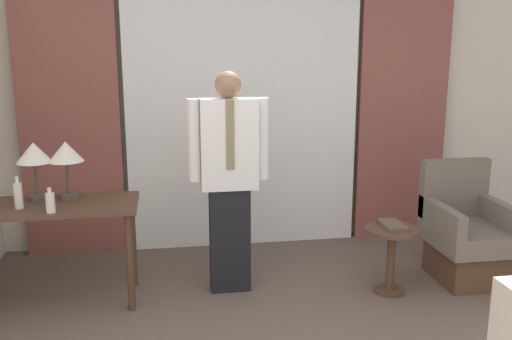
{
  "coord_description": "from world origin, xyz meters",
  "views": [
    {
      "loc": [
        -0.71,
        -2.33,
        1.84
      ],
      "look_at": [
        -0.07,
        1.52,
        0.95
      ],
      "focal_mm": 40.0,
      "sensor_mm": 36.0,
      "label": 1
    }
  ],
  "objects_px": {
    "bottle_near_edge": "(18,195)",
    "armchair": "(466,237)",
    "book": "(392,225)",
    "side_table": "(391,249)",
    "bottle_by_lamp": "(50,202)",
    "table_lamp_left": "(34,156)",
    "desk": "(52,220)",
    "person": "(229,174)",
    "table_lamp_right": "(66,155)"
  },
  "relations": [
    {
      "from": "bottle_near_edge",
      "to": "armchair",
      "type": "relative_size",
      "value": 0.24
    },
    {
      "from": "bottle_near_edge",
      "to": "book",
      "type": "height_order",
      "value": "bottle_near_edge"
    },
    {
      "from": "side_table",
      "to": "book",
      "type": "bearing_deg",
      "value": 72.86
    },
    {
      "from": "bottle_by_lamp",
      "to": "table_lamp_left",
      "type": "bearing_deg",
      "value": 114.05
    },
    {
      "from": "desk",
      "to": "person",
      "type": "bearing_deg",
      "value": 0.97
    },
    {
      "from": "desk",
      "to": "book",
      "type": "relative_size",
      "value": 4.76
    },
    {
      "from": "person",
      "to": "bottle_near_edge",
      "type": "bearing_deg",
      "value": -176.47
    },
    {
      "from": "book",
      "to": "bottle_by_lamp",
      "type": "bearing_deg",
      "value": 179.77
    },
    {
      "from": "bottle_by_lamp",
      "to": "side_table",
      "type": "height_order",
      "value": "bottle_by_lamp"
    },
    {
      "from": "bottle_by_lamp",
      "to": "person",
      "type": "xyz_separation_m",
      "value": [
        1.21,
        0.23,
        0.09
      ]
    },
    {
      "from": "person",
      "to": "side_table",
      "type": "xyz_separation_m",
      "value": [
        1.17,
        -0.26,
        -0.55
      ]
    },
    {
      "from": "person",
      "to": "side_table",
      "type": "distance_m",
      "value": 1.31
    },
    {
      "from": "table_lamp_left",
      "to": "armchair",
      "type": "xyz_separation_m",
      "value": [
        3.21,
        -0.2,
        -0.71
      ]
    },
    {
      "from": "person",
      "to": "armchair",
      "type": "relative_size",
      "value": 1.79
    },
    {
      "from": "book",
      "to": "table_lamp_right",
      "type": "bearing_deg",
      "value": 171.54
    },
    {
      "from": "book",
      "to": "table_lamp_left",
      "type": "bearing_deg",
      "value": 172.25
    },
    {
      "from": "desk",
      "to": "bottle_near_edge",
      "type": "height_order",
      "value": "bottle_near_edge"
    },
    {
      "from": "bottle_near_edge",
      "to": "armchair",
      "type": "distance_m",
      "value": 3.32
    },
    {
      "from": "table_lamp_left",
      "to": "table_lamp_right",
      "type": "height_order",
      "value": "same"
    },
    {
      "from": "bottle_near_edge",
      "to": "bottle_by_lamp",
      "type": "height_order",
      "value": "bottle_near_edge"
    },
    {
      "from": "side_table",
      "to": "book",
      "type": "distance_m",
      "value": 0.18
    },
    {
      "from": "side_table",
      "to": "book",
      "type": "height_order",
      "value": "book"
    },
    {
      "from": "table_lamp_left",
      "to": "bottle_near_edge",
      "type": "bearing_deg",
      "value": -112.0
    },
    {
      "from": "bottle_near_edge",
      "to": "bottle_by_lamp",
      "type": "xyz_separation_m",
      "value": [
        0.23,
        -0.14,
        -0.02
      ]
    },
    {
      "from": "desk",
      "to": "person",
      "type": "xyz_separation_m",
      "value": [
        1.25,
        0.02,
        0.27
      ]
    },
    {
      "from": "table_lamp_left",
      "to": "person",
      "type": "bearing_deg",
      "value": -4.58
    },
    {
      "from": "bottle_near_edge",
      "to": "side_table",
      "type": "distance_m",
      "value": 2.66
    },
    {
      "from": "table_lamp_left",
      "to": "table_lamp_right",
      "type": "bearing_deg",
      "value": 0.0
    },
    {
      "from": "person",
      "to": "book",
      "type": "height_order",
      "value": "person"
    },
    {
      "from": "person",
      "to": "armchair",
      "type": "distance_m",
      "value": 1.93
    },
    {
      "from": "table_lamp_left",
      "to": "table_lamp_right",
      "type": "xyz_separation_m",
      "value": [
        0.22,
        0.0,
        0.0
      ]
    },
    {
      "from": "table_lamp_right",
      "to": "side_table",
      "type": "height_order",
      "value": "table_lamp_right"
    },
    {
      "from": "armchair",
      "to": "bottle_near_edge",
      "type": "bearing_deg",
      "value": 179.92
    },
    {
      "from": "armchair",
      "to": "bottle_by_lamp",
      "type": "bearing_deg",
      "value": -177.51
    },
    {
      "from": "table_lamp_left",
      "to": "book",
      "type": "xyz_separation_m",
      "value": [
        2.53,
        -0.34,
        -0.53
      ]
    },
    {
      "from": "bottle_by_lamp",
      "to": "book",
      "type": "distance_m",
      "value": 2.4
    },
    {
      "from": "table_lamp_right",
      "to": "bottle_by_lamp",
      "type": "distance_m",
      "value": 0.42
    },
    {
      "from": "desk",
      "to": "bottle_by_lamp",
      "type": "relative_size",
      "value": 6.98
    },
    {
      "from": "desk",
      "to": "book",
      "type": "bearing_deg",
      "value": -5.06
    },
    {
      "from": "person",
      "to": "bottle_by_lamp",
      "type": "bearing_deg",
      "value": -169.41
    },
    {
      "from": "table_lamp_left",
      "to": "bottle_near_edge",
      "type": "xyz_separation_m",
      "value": [
        -0.08,
        -0.2,
        -0.22
      ]
    },
    {
      "from": "table_lamp_left",
      "to": "bottle_near_edge",
      "type": "distance_m",
      "value": 0.31
    },
    {
      "from": "table_lamp_right",
      "to": "armchair",
      "type": "relative_size",
      "value": 0.46
    },
    {
      "from": "bottle_by_lamp",
      "to": "armchair",
      "type": "relative_size",
      "value": 0.19
    },
    {
      "from": "table_lamp_left",
      "to": "table_lamp_right",
      "type": "distance_m",
      "value": 0.22
    },
    {
      "from": "book",
      "to": "bottle_near_edge",
      "type": "bearing_deg",
      "value": 176.78
    },
    {
      "from": "bottle_near_edge",
      "to": "bottle_by_lamp",
      "type": "relative_size",
      "value": 1.31
    },
    {
      "from": "person",
      "to": "armchair",
      "type": "height_order",
      "value": "person"
    },
    {
      "from": "bottle_near_edge",
      "to": "person",
      "type": "distance_m",
      "value": 1.44
    },
    {
      "from": "table_lamp_right",
      "to": "bottle_near_edge",
      "type": "height_order",
      "value": "table_lamp_right"
    }
  ]
}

